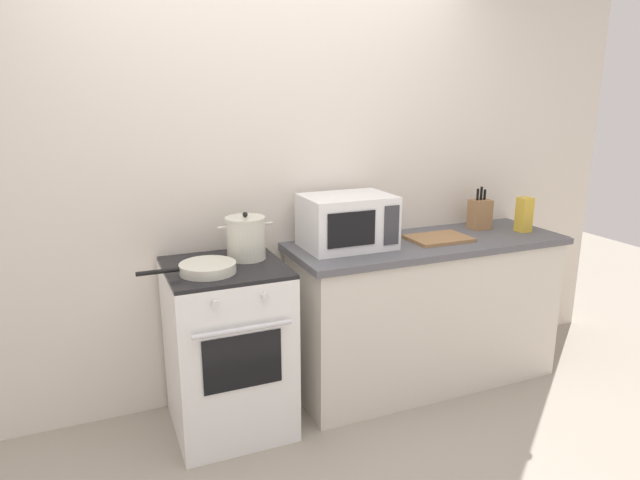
% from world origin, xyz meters
% --- Properties ---
extents(ground_plane, '(10.00, 10.00, 0.00)m').
position_xyz_m(ground_plane, '(0.00, 0.00, 0.00)').
color(ground_plane, '#9E9384').
extents(back_wall, '(4.40, 0.10, 2.50)m').
position_xyz_m(back_wall, '(0.30, 0.97, 1.25)').
color(back_wall, silver).
rests_on(back_wall, ground_plane).
extents(lower_cabinet_right, '(1.64, 0.56, 0.88)m').
position_xyz_m(lower_cabinet_right, '(0.90, 0.62, 0.44)').
color(lower_cabinet_right, beige).
rests_on(lower_cabinet_right, ground_plane).
extents(countertop_right, '(1.70, 0.60, 0.04)m').
position_xyz_m(countertop_right, '(0.90, 0.62, 0.90)').
color(countertop_right, '#59595E').
rests_on(countertop_right, lower_cabinet_right).
extents(stove, '(0.60, 0.64, 0.92)m').
position_xyz_m(stove, '(-0.35, 0.60, 0.46)').
color(stove, white).
rests_on(stove, ground_plane).
extents(stock_pot, '(0.30, 0.21, 0.25)m').
position_xyz_m(stock_pot, '(-0.21, 0.68, 1.03)').
color(stock_pot, beige).
rests_on(stock_pot, stove).
extents(frying_pan, '(0.48, 0.28, 0.05)m').
position_xyz_m(frying_pan, '(-0.46, 0.51, 0.95)').
color(frying_pan, beige).
rests_on(frying_pan, stove).
extents(microwave, '(0.50, 0.37, 0.30)m').
position_xyz_m(microwave, '(0.38, 0.68, 1.07)').
color(microwave, white).
rests_on(microwave, countertop_right).
extents(cutting_board, '(0.36, 0.26, 0.02)m').
position_xyz_m(cutting_board, '(0.96, 0.60, 0.93)').
color(cutting_board, '#997047').
rests_on(cutting_board, countertop_right).
extents(knife_block, '(0.13, 0.10, 0.28)m').
position_xyz_m(knife_block, '(1.37, 0.74, 1.02)').
color(knife_block, '#997047').
rests_on(knife_block, countertop_right).
extents(pasta_box, '(0.08, 0.08, 0.22)m').
position_xyz_m(pasta_box, '(1.57, 0.57, 1.03)').
color(pasta_box, gold).
rests_on(pasta_box, countertop_right).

